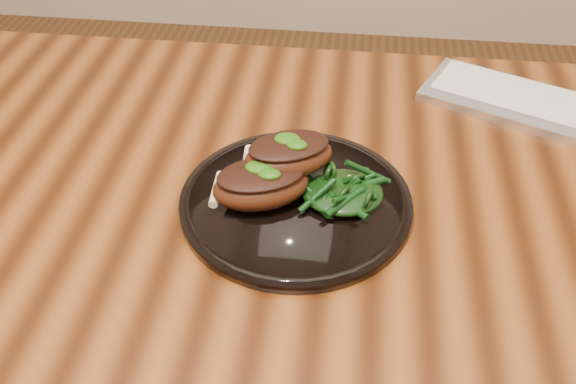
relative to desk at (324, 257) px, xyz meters
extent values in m
cube|color=#321506|center=(0.00, 0.00, 0.06)|extent=(1.60, 0.80, 0.04)
cylinder|color=black|center=(-0.04, 0.00, 0.09)|extent=(0.27, 0.27, 0.02)
torus|color=black|center=(-0.04, 0.00, 0.09)|extent=(0.27, 0.27, 0.01)
cylinder|color=black|center=(-0.04, 0.00, 0.10)|extent=(0.18, 0.18, 0.00)
ellipsoid|color=#431D0D|center=(-0.08, -0.01, 0.12)|extent=(0.13, 0.11, 0.04)
ellipsoid|color=black|center=(-0.08, -0.01, 0.14)|extent=(0.12, 0.10, 0.01)
cylinder|color=beige|center=(-0.13, -0.01, 0.11)|extent=(0.01, 0.05, 0.01)
ellipsoid|color=#154407|center=(-0.08, -0.01, 0.14)|extent=(0.03, 0.02, 0.01)
ellipsoid|color=#431D0D|center=(-0.05, 0.03, 0.14)|extent=(0.13, 0.11, 0.04)
ellipsoid|color=black|center=(-0.05, 0.03, 0.15)|extent=(0.11, 0.09, 0.01)
cylinder|color=beige|center=(-0.10, 0.02, 0.13)|extent=(0.01, 0.05, 0.01)
ellipsoid|color=#154407|center=(-0.05, 0.03, 0.16)|extent=(0.03, 0.02, 0.01)
ellipsoid|color=#154407|center=(-0.07, 0.06, 0.10)|extent=(0.07, 0.05, 0.00)
ellipsoid|color=black|center=(0.02, 0.00, 0.11)|extent=(0.10, 0.08, 0.02)
cube|color=silver|center=(0.32, 0.23, 0.09)|extent=(0.43, 0.28, 0.01)
cube|color=white|center=(0.32, 0.23, 0.10)|extent=(0.39, 0.24, 0.01)
camera|label=1|loc=(0.02, -0.57, 0.59)|focal=40.00mm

